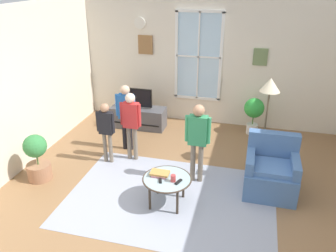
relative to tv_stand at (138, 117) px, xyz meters
name	(u,v)px	position (x,y,z in m)	size (l,w,h in m)	color
ground_plane	(173,209)	(1.39, -2.54, -0.23)	(6.06, 6.97, 0.02)	olive
back_wall	(210,63)	(1.38, 0.70, 1.11)	(5.46, 0.17, 2.64)	beige
area_rug	(170,198)	(1.30, -2.32, -0.22)	(3.04, 2.14, 0.01)	#999EAD
tv_stand	(138,117)	(0.00, 0.00, 0.00)	(1.16, 0.45, 0.44)	#4C4C51
television	(138,98)	(0.00, 0.00, 0.44)	(0.62, 0.08, 0.42)	#4C4C4C
armchair	(271,172)	(2.71, -1.74, 0.11)	(0.76, 0.74, 0.87)	#476B9E
coffee_table	(167,180)	(1.28, -2.45, 0.17)	(0.70, 0.70, 0.43)	#99B2B7
book_stack	(160,174)	(1.16, -2.40, 0.23)	(0.27, 0.18, 0.06)	#BA6D7B
cup	(173,178)	(1.38, -2.50, 0.25)	(0.07, 0.07, 0.10)	#BF3F3F
remote_near_books	(178,182)	(1.46, -2.51, 0.21)	(0.04, 0.14, 0.02)	black
remote_near_cup	(160,180)	(1.20, -2.53, 0.21)	(0.04, 0.14, 0.02)	black
person_blue_shirt	(126,110)	(0.14, -1.02, 0.57)	(0.38, 0.17, 1.26)	black
person_black_shirt	(106,126)	(-0.03, -1.55, 0.47)	(0.33, 0.15, 1.10)	#726656
person_green_shirt	(198,135)	(1.58, -1.76, 0.60)	(0.39, 0.18, 1.31)	#726656
person_red_shirt	(131,119)	(0.35, -1.35, 0.56)	(0.37, 0.17, 1.24)	#726656
potted_plant_by_window	(254,111)	(2.39, 0.28, 0.28)	(0.40, 0.40, 0.77)	silver
potted_plant_corner	(37,157)	(-0.89, -2.33, 0.17)	(0.38, 0.38, 0.78)	#9E6B4C
floor_lamp	(269,94)	(2.58, -0.97, 1.08)	(0.32, 0.32, 1.56)	black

